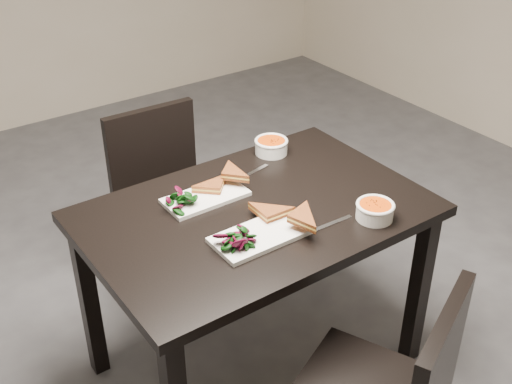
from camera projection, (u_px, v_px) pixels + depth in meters
ground at (218, 317)px, 2.90m from camera, size 5.00×5.00×0.00m
table at (256, 232)px, 2.33m from camera, size 1.20×0.80×0.75m
chair_far at (166, 192)px, 2.89m from camera, size 0.43×0.43×0.85m
plate_near at (261, 235)px, 2.13m from camera, size 0.33×0.17×0.02m
sandwich_near at (275, 218)px, 2.16m from camera, size 0.17×0.13×0.05m
salad_near at (236, 237)px, 2.07m from camera, size 0.10×0.09×0.05m
soup_bowl_near at (375, 210)px, 2.22m from camera, size 0.13×0.13×0.06m
cutlery_near at (330, 224)px, 2.20m from camera, size 0.18×0.02×0.00m
plate_far at (206, 197)px, 2.34m from camera, size 0.30×0.15×0.02m
sandwich_far at (223, 186)px, 2.34m from camera, size 0.19×0.19×0.05m
salad_far at (181, 199)px, 2.27m from camera, size 0.09×0.09×0.04m
soup_bowl_far at (271, 145)px, 2.63m from camera, size 0.14×0.14×0.06m
cutlery_far at (251, 173)px, 2.50m from camera, size 0.18×0.05×0.00m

